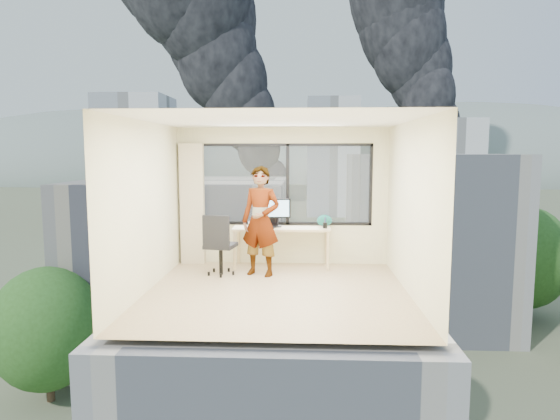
# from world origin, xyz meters

# --- Properties ---
(floor) EXTENTS (4.00, 4.00, 0.01)m
(floor) POSITION_xyz_m (0.00, 0.00, 0.00)
(floor) COLOR tan
(floor) RESTS_ON ground
(ceiling) EXTENTS (4.00, 4.00, 0.01)m
(ceiling) POSITION_xyz_m (0.00, 0.00, 2.60)
(ceiling) COLOR white
(ceiling) RESTS_ON ground
(wall_front) EXTENTS (4.00, 0.01, 2.60)m
(wall_front) POSITION_xyz_m (0.00, -2.00, 1.30)
(wall_front) COLOR beige
(wall_front) RESTS_ON ground
(wall_left) EXTENTS (0.01, 4.00, 2.60)m
(wall_left) POSITION_xyz_m (-2.00, 0.00, 1.30)
(wall_left) COLOR beige
(wall_left) RESTS_ON ground
(wall_right) EXTENTS (0.01, 4.00, 2.60)m
(wall_right) POSITION_xyz_m (2.00, 0.00, 1.30)
(wall_right) COLOR beige
(wall_right) RESTS_ON ground
(window_wall) EXTENTS (3.30, 0.16, 1.55)m
(window_wall) POSITION_xyz_m (0.05, 2.00, 1.52)
(window_wall) COLOR black
(window_wall) RESTS_ON ground
(curtain) EXTENTS (0.45, 0.14, 2.30)m
(curtain) POSITION_xyz_m (-1.72, 1.88, 1.15)
(curtain) COLOR beige
(curtain) RESTS_ON floor
(desk) EXTENTS (1.80, 0.60, 0.75)m
(desk) POSITION_xyz_m (0.00, 1.66, 0.38)
(desk) COLOR tan
(desk) RESTS_ON floor
(chair) EXTENTS (0.65, 0.65, 1.10)m
(chair) POSITION_xyz_m (-1.04, 1.03, 0.55)
(chair) COLOR black
(chair) RESTS_ON floor
(person) EXTENTS (0.81, 0.66, 1.90)m
(person) POSITION_xyz_m (-0.34, 1.03, 0.95)
(person) COLOR #2D2D33
(person) RESTS_ON floor
(monitor) EXTENTS (0.55, 0.18, 0.54)m
(monitor) POSITION_xyz_m (-0.11, 1.71, 1.02)
(monitor) COLOR black
(monitor) RESTS_ON desk
(game_console) EXTENTS (0.31, 0.27, 0.07)m
(game_console) POSITION_xyz_m (-0.51, 1.89, 0.78)
(game_console) COLOR white
(game_console) RESTS_ON desk
(laptop) EXTENTS (0.48, 0.50, 0.24)m
(laptop) POSITION_xyz_m (-0.28, 1.63, 0.87)
(laptop) COLOR black
(laptop) RESTS_ON desk
(cellphone) EXTENTS (0.12, 0.07, 0.01)m
(cellphone) POSITION_xyz_m (-0.17, 1.58, 0.76)
(cellphone) COLOR black
(cellphone) RESTS_ON desk
(pen_cup) EXTENTS (0.09, 0.09, 0.10)m
(pen_cup) POSITION_xyz_m (0.80, 1.59, 0.80)
(pen_cup) COLOR black
(pen_cup) RESTS_ON desk
(handbag) EXTENTS (0.28, 0.15, 0.22)m
(handbag) POSITION_xyz_m (0.80, 1.83, 0.86)
(handbag) COLOR #0B433F
(handbag) RESTS_ON desk
(exterior_ground) EXTENTS (400.00, 400.00, 0.04)m
(exterior_ground) POSITION_xyz_m (0.00, 120.00, -14.00)
(exterior_ground) COLOR #515B3D
(exterior_ground) RESTS_ON ground
(near_bldg_a) EXTENTS (16.00, 12.00, 14.00)m
(near_bldg_a) POSITION_xyz_m (-9.00, 30.00, -7.00)
(near_bldg_a) COLOR #EEE1C8
(near_bldg_a) RESTS_ON exterior_ground
(near_bldg_b) EXTENTS (14.00, 13.00, 16.00)m
(near_bldg_b) POSITION_xyz_m (12.00, 38.00, -6.00)
(near_bldg_b) COLOR white
(near_bldg_b) RESTS_ON exterior_ground
(far_tower_a) EXTENTS (14.00, 14.00, 28.00)m
(far_tower_a) POSITION_xyz_m (-35.00, 95.00, 0.00)
(far_tower_a) COLOR silver
(far_tower_a) RESTS_ON exterior_ground
(far_tower_b) EXTENTS (13.00, 13.00, 30.00)m
(far_tower_b) POSITION_xyz_m (8.00, 120.00, 1.00)
(far_tower_b) COLOR silver
(far_tower_b) RESTS_ON exterior_ground
(far_tower_c) EXTENTS (15.00, 15.00, 26.00)m
(far_tower_c) POSITION_xyz_m (45.00, 140.00, -1.00)
(far_tower_c) COLOR silver
(far_tower_c) RESTS_ON exterior_ground
(far_tower_d) EXTENTS (16.00, 14.00, 22.00)m
(far_tower_d) POSITION_xyz_m (-60.00, 150.00, -3.00)
(far_tower_d) COLOR silver
(far_tower_d) RESTS_ON exterior_ground
(hill_a) EXTENTS (288.00, 216.00, 90.00)m
(hill_a) POSITION_xyz_m (-120.00, 320.00, -14.00)
(hill_a) COLOR slate
(hill_a) RESTS_ON exterior_ground
(hill_b) EXTENTS (300.00, 220.00, 96.00)m
(hill_b) POSITION_xyz_m (100.00, 320.00, -14.00)
(hill_b) COLOR slate
(hill_b) RESTS_ON exterior_ground
(tree_a) EXTENTS (7.00, 7.00, 8.00)m
(tree_a) POSITION_xyz_m (-16.00, 22.00, -10.00)
(tree_a) COLOR #254E1A
(tree_a) RESTS_ON exterior_ground
(tree_b) EXTENTS (7.60, 7.60, 9.00)m
(tree_b) POSITION_xyz_m (4.00, 18.00, -9.50)
(tree_b) COLOR #254E1A
(tree_b) RESTS_ON exterior_ground
(tree_c) EXTENTS (8.40, 8.40, 10.00)m
(tree_c) POSITION_xyz_m (22.00, 40.00, -9.00)
(tree_c) COLOR #254E1A
(tree_c) RESTS_ON exterior_ground
(smoke_plume_a) EXTENTS (40.00, 24.00, 90.00)m
(smoke_plume_a) POSITION_xyz_m (-10.00, 150.00, 39.00)
(smoke_plume_a) COLOR black
(smoke_plume_a) RESTS_ON exterior_ground
(smoke_plume_b) EXTENTS (30.00, 18.00, 70.00)m
(smoke_plume_b) POSITION_xyz_m (55.00, 170.00, 27.00)
(smoke_plume_b) COLOR black
(smoke_plume_b) RESTS_ON exterior_ground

